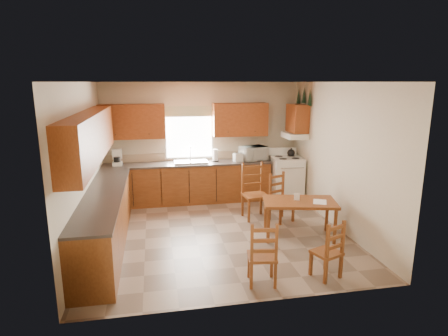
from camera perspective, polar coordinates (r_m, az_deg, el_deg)
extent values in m
plane|color=#806C57|center=(6.94, -0.77, -9.90)|extent=(4.50, 4.50, 0.00)
plane|color=brown|center=(6.39, -0.84, 13.00)|extent=(4.50, 4.50, 0.00)
plane|color=beige|center=(6.54, -20.61, 0.25)|extent=(4.50, 4.50, 0.00)
plane|color=beige|center=(7.26, 16.99, 1.71)|extent=(4.50, 4.50, 0.00)
plane|color=beige|center=(8.72, -3.36, 4.08)|extent=(4.50, 4.50, 0.00)
plane|color=beige|center=(4.40, 4.27, -4.89)|extent=(4.50, 4.50, 0.00)
cube|color=brown|center=(8.58, -5.51, -2.33)|extent=(3.75, 0.60, 0.88)
cube|color=brown|center=(6.60, -17.61, -7.65)|extent=(0.60, 3.60, 0.88)
cube|color=#3B332E|center=(8.47, -5.57, 0.67)|extent=(3.75, 0.63, 0.04)
cube|color=#3B332E|center=(6.46, -17.89, -3.83)|extent=(0.63, 3.60, 0.04)
cube|color=tan|center=(8.73, -5.77, 1.78)|extent=(3.75, 0.01, 0.18)
cube|color=brown|center=(8.43, -13.82, 6.88)|extent=(1.41, 0.33, 0.75)
cube|color=brown|center=(8.65, 2.46, 7.38)|extent=(1.25, 0.33, 0.75)
cube|color=brown|center=(6.28, -19.72, 4.51)|extent=(0.33, 3.60, 0.75)
cube|color=brown|center=(8.59, 11.13, 7.42)|extent=(0.33, 0.62, 0.62)
cube|color=silver|center=(8.62, 10.71, 4.91)|extent=(0.44, 0.62, 0.12)
cube|color=silver|center=(8.63, -5.34, 5.29)|extent=(1.13, 0.02, 1.18)
cube|color=white|center=(8.62, -5.33, 5.28)|extent=(1.05, 0.01, 1.10)
cube|color=#5B7541|center=(8.55, -5.39, 8.59)|extent=(1.19, 0.01, 0.24)
cube|color=silver|center=(8.47, -5.08, 0.96)|extent=(0.75, 0.45, 0.04)
cone|color=black|center=(8.32, 12.95, 10.48)|extent=(0.22, 0.22, 0.36)
cone|color=black|center=(8.61, 12.10, 10.86)|extent=(0.22, 0.22, 0.36)
cone|color=black|center=(8.91, 11.29, 10.70)|extent=(0.22, 0.22, 0.36)
cube|color=silver|center=(8.79, 9.46, -1.70)|extent=(0.71, 0.73, 0.99)
cube|color=silver|center=(8.45, -15.99, 1.59)|extent=(0.24, 0.28, 0.36)
cylinder|color=white|center=(8.55, -1.34, 1.95)|extent=(0.14, 0.14, 0.28)
cube|color=silver|center=(8.57, 2.25, 1.65)|extent=(0.26, 0.20, 0.19)
imported|color=silver|center=(8.70, 4.51, 2.24)|extent=(0.63, 0.53, 0.32)
cube|color=brown|center=(6.81, 11.33, -7.58)|extent=(1.37, 0.97, 0.67)
cube|color=brown|center=(5.21, 5.83, -12.65)|extent=(0.43, 0.41, 0.90)
cube|color=brown|center=(5.54, 15.39, -11.75)|extent=(0.46, 0.45, 0.85)
cube|color=brown|center=(7.46, 8.79, -4.53)|extent=(0.51, 0.50, 0.95)
cube|color=brown|center=(7.52, 4.80, -3.64)|extent=(0.50, 0.48, 1.11)
cube|color=white|center=(6.72, 14.40, -5.01)|extent=(0.32, 0.36, 0.00)
cube|color=white|center=(6.70, 11.05, -4.31)|extent=(0.10, 0.04, 0.13)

